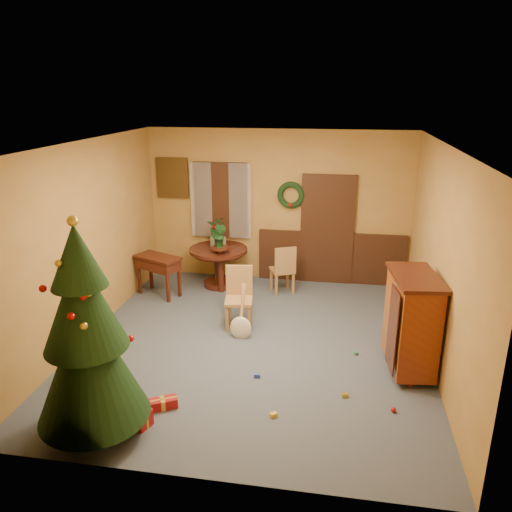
% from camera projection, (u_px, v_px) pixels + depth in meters
% --- Properties ---
extents(room_envelope, '(5.50, 5.50, 5.50)m').
position_uv_depth(room_envelope, '(288.00, 225.00, 9.53)').
color(room_envelope, '#363E4E').
rests_on(room_envelope, ground).
extents(dining_table, '(1.09, 1.09, 0.75)m').
position_uv_depth(dining_table, '(219.00, 260.00, 9.40)').
color(dining_table, black).
rests_on(dining_table, floor).
extents(urn, '(0.29, 0.29, 0.21)m').
position_uv_depth(urn, '(218.00, 243.00, 9.29)').
color(urn, slate).
rests_on(urn, dining_table).
extents(centerpiece_plant, '(0.37, 0.32, 0.41)m').
position_uv_depth(centerpiece_plant, '(218.00, 227.00, 9.19)').
color(centerpiece_plant, '#1E4C23').
rests_on(centerpiece_plant, urn).
extents(chair_near, '(0.47, 0.47, 0.97)m').
position_uv_depth(chair_near, '(239.00, 295.00, 7.82)').
color(chair_near, olive).
rests_on(chair_near, floor).
extents(chair_far, '(0.53, 0.53, 0.92)m').
position_uv_depth(chair_far, '(283.00, 268.00, 9.06)').
color(chair_far, olive).
rests_on(chair_far, floor).
extents(guitar, '(0.41, 0.55, 0.76)m').
position_uv_depth(guitar, '(241.00, 314.00, 7.44)').
color(guitar, '#EBE2C4').
rests_on(guitar, floor).
extents(plant_stand, '(0.34, 0.34, 0.87)m').
position_uv_depth(plant_stand, '(221.00, 264.00, 9.12)').
color(plant_stand, black).
rests_on(plant_stand, floor).
extents(stand_plant, '(0.30, 0.28, 0.45)m').
position_uv_depth(stand_plant, '(220.00, 235.00, 8.94)').
color(stand_plant, '#19471E').
rests_on(stand_plant, plant_stand).
extents(christmas_tree, '(1.19, 1.19, 2.45)m').
position_uv_depth(christmas_tree, '(86.00, 337.00, 5.13)').
color(christmas_tree, '#382111').
rests_on(christmas_tree, floor).
extents(writing_desk, '(0.94, 0.72, 0.75)m').
position_uv_depth(writing_desk, '(158.00, 266.00, 8.97)').
color(writing_desk, black).
rests_on(writing_desk, floor).
extents(sideboard, '(0.68, 1.11, 1.35)m').
position_uv_depth(sideboard, '(411.00, 320.00, 6.49)').
color(sideboard, '#5A110A').
rests_on(sideboard, floor).
extents(gift_a, '(0.33, 0.32, 0.15)m').
position_uv_depth(gift_a, '(71.00, 432.00, 5.37)').
color(gift_a, brown).
rests_on(gift_a, floor).
extents(gift_b, '(0.26, 0.26, 0.21)m').
position_uv_depth(gift_b, '(141.00, 418.00, 5.56)').
color(gift_b, maroon).
rests_on(gift_b, floor).
extents(gift_c, '(0.28, 0.23, 0.13)m').
position_uv_depth(gift_c, '(71.00, 377.00, 6.42)').
color(gift_c, brown).
rests_on(gift_c, floor).
extents(gift_d, '(0.37, 0.29, 0.12)m').
position_uv_depth(gift_d, '(163.00, 403.00, 5.88)').
color(gift_d, maroon).
rests_on(gift_d, floor).
extents(toy_a, '(0.09, 0.06, 0.05)m').
position_uv_depth(toy_a, '(257.00, 376.00, 6.52)').
color(toy_a, '#2741AC').
rests_on(toy_a, floor).
extents(toy_b, '(0.06, 0.06, 0.06)m').
position_uv_depth(toy_b, '(356.00, 353.00, 7.07)').
color(toy_b, '#258742').
rests_on(toy_b, floor).
extents(toy_c, '(0.09, 0.09, 0.05)m').
position_uv_depth(toy_c, '(274.00, 415.00, 5.74)').
color(toy_c, gold).
rests_on(toy_c, floor).
extents(toy_d, '(0.06, 0.06, 0.06)m').
position_uv_depth(toy_d, '(394.00, 410.00, 5.82)').
color(toy_d, '#B60C0C').
rests_on(toy_d, floor).
extents(toy_e, '(0.09, 0.07, 0.05)m').
position_uv_depth(toy_e, '(345.00, 395.00, 6.10)').
color(toy_e, gold).
rests_on(toy_e, floor).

